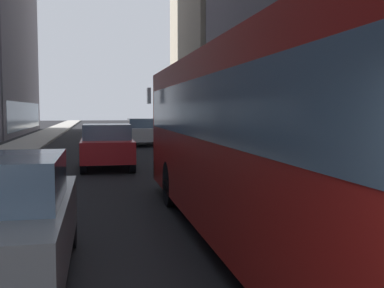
% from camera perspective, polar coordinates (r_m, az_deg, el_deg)
% --- Properties ---
extents(ground_plane, '(120.00, 120.00, 0.00)m').
position_cam_1_polar(ground_plane, '(35.70, -9.11, 0.73)').
color(ground_plane, black).
extents(sidewalk_left, '(2.40, 110.00, 0.15)m').
position_cam_1_polar(sidewalk_left, '(35.90, -18.24, 0.71)').
color(sidewalk_left, '#ADA89E').
rests_on(sidewalk_left, ground).
extents(sidewalk_right, '(2.40, 110.00, 0.15)m').
position_cam_1_polar(sidewalk_right, '(36.39, -0.11, 0.97)').
color(sidewalk_right, gray).
rests_on(sidewalk_right, ground).
extents(transit_bus, '(2.78, 11.53, 3.05)m').
position_cam_1_polar(transit_bus, '(7.14, 11.11, 1.18)').
color(transit_bus, red).
rests_on(transit_bus, ground).
extents(car_white_van, '(1.93, 4.08, 1.62)m').
position_cam_1_polar(car_white_van, '(28.26, -6.02, 1.52)').
color(car_white_van, silver).
rests_on(car_white_van, ground).
extents(car_red_coupe, '(1.84, 4.07, 1.62)m').
position_cam_1_polar(car_red_coupe, '(17.43, -10.42, -0.20)').
color(car_red_coupe, red).
rests_on(car_red_coupe, ground).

